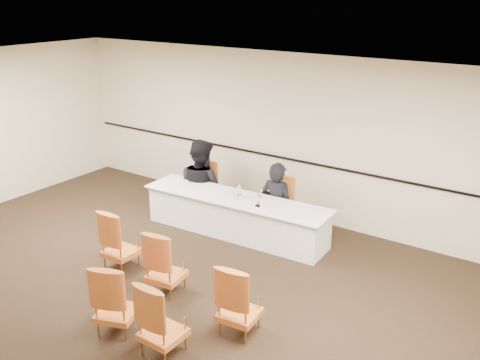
{
  "coord_description": "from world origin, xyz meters",
  "views": [
    {
      "loc": [
        4.54,
        -4.18,
        4.03
      ],
      "look_at": [
        -0.16,
        2.6,
        1.06
      ],
      "focal_mm": 40.0,
      "sensor_mm": 36.0,
      "label": 1
    }
  ],
  "objects_px": {
    "drinking_glass": "(232,196)",
    "aud_chair_back_right": "(162,317)",
    "aud_chair_front_right": "(239,298)",
    "panelist_main": "(277,208)",
    "panelist_second_chair": "(202,188)",
    "panel_table": "(235,216)",
    "aud_chair_back_mid": "(116,297)",
    "panelist_second": "(202,190)",
    "aud_chair_front_mid": "(166,261)",
    "aud_chair_front_left": "(120,239)",
    "panelist_main_chair": "(277,205)",
    "water_bottle": "(239,191)",
    "coffee_cup": "(261,202)",
    "microphone": "(258,199)"
  },
  "relations": [
    {
      "from": "panelist_second",
      "to": "aud_chair_front_mid",
      "type": "height_order",
      "value": "panelist_second"
    },
    {
      "from": "panelist_second",
      "to": "microphone",
      "type": "height_order",
      "value": "panelist_second"
    },
    {
      "from": "panelist_main",
      "to": "microphone",
      "type": "distance_m",
      "value": 0.77
    },
    {
      "from": "microphone",
      "to": "aud_chair_front_right",
      "type": "distance_m",
      "value": 2.46
    },
    {
      "from": "drinking_glass",
      "to": "aud_chair_front_left",
      "type": "relative_size",
      "value": 0.11
    },
    {
      "from": "coffee_cup",
      "to": "aud_chair_front_mid",
      "type": "xyz_separation_m",
      "value": [
        -0.28,
        -2.02,
        -0.27
      ]
    },
    {
      "from": "panelist_main_chair",
      "to": "aud_chair_front_left",
      "type": "bearing_deg",
      "value": -119.61
    },
    {
      "from": "panelist_main_chair",
      "to": "coffee_cup",
      "type": "bearing_deg",
      "value": -86.48
    },
    {
      "from": "panelist_main",
      "to": "aud_chair_back_mid",
      "type": "height_order",
      "value": "panelist_main"
    },
    {
      "from": "water_bottle",
      "to": "aud_chair_front_left",
      "type": "relative_size",
      "value": 0.25
    },
    {
      "from": "aud_chair_back_right",
      "to": "panelist_main_chair",
      "type": "bearing_deg",
      "value": 100.49
    },
    {
      "from": "panelist_second",
      "to": "aud_chair_front_mid",
      "type": "xyz_separation_m",
      "value": [
        1.4,
        -2.55,
        0.05
      ]
    },
    {
      "from": "water_bottle",
      "to": "aud_chair_back_right",
      "type": "bearing_deg",
      "value": -70.66
    },
    {
      "from": "panelist_second",
      "to": "aud_chair_back_right",
      "type": "xyz_separation_m",
      "value": [
        2.27,
        -3.57,
        0.05
      ]
    },
    {
      "from": "water_bottle",
      "to": "aud_chair_front_mid",
      "type": "relative_size",
      "value": 0.25
    },
    {
      "from": "panelist_main",
      "to": "panelist_second",
      "type": "bearing_deg",
      "value": 1.73
    },
    {
      "from": "panel_table",
      "to": "aud_chair_front_mid",
      "type": "relative_size",
      "value": 3.57
    },
    {
      "from": "aud_chair_front_left",
      "to": "aud_chair_front_right",
      "type": "distance_m",
      "value": 2.44
    },
    {
      "from": "panel_table",
      "to": "panelist_second_chair",
      "type": "xyz_separation_m",
      "value": [
        -1.11,
        0.46,
        0.14
      ]
    },
    {
      "from": "aud_chair_front_left",
      "to": "aud_chair_back_right",
      "type": "distance_m",
      "value": 2.24
    },
    {
      "from": "panelist_main_chair",
      "to": "aud_chair_back_right",
      "type": "height_order",
      "value": "same"
    },
    {
      "from": "microphone",
      "to": "coffee_cup",
      "type": "distance_m",
      "value": 0.09
    },
    {
      "from": "microphone",
      "to": "aud_chair_front_left",
      "type": "relative_size",
      "value": 0.28
    },
    {
      "from": "panel_table",
      "to": "panelist_main_chair",
      "type": "relative_size",
      "value": 3.57
    },
    {
      "from": "aud_chair_front_mid",
      "to": "aud_chair_back_right",
      "type": "height_order",
      "value": "same"
    },
    {
      "from": "aud_chair_front_left",
      "to": "aud_chair_front_mid",
      "type": "bearing_deg",
      "value": -8.96
    },
    {
      "from": "aud_chair_front_right",
      "to": "aud_chair_back_right",
      "type": "bearing_deg",
      "value": -127.44
    },
    {
      "from": "panel_table",
      "to": "panelist_main",
      "type": "relative_size",
      "value": 2.01
    },
    {
      "from": "panel_table",
      "to": "panelist_second",
      "type": "bearing_deg",
      "value": 154.37
    },
    {
      "from": "panelist_second_chair",
      "to": "coffee_cup",
      "type": "height_order",
      "value": "panelist_second_chair"
    },
    {
      "from": "panel_table",
      "to": "aud_chair_back_mid",
      "type": "distance_m",
      "value": 3.14
    },
    {
      "from": "drinking_glass",
      "to": "water_bottle",
      "type": "bearing_deg",
      "value": 58.32
    },
    {
      "from": "drinking_glass",
      "to": "microphone",
      "type": "bearing_deg",
      "value": -2.57
    },
    {
      "from": "drinking_glass",
      "to": "aud_chair_back_right",
      "type": "height_order",
      "value": "aud_chair_back_right"
    },
    {
      "from": "panelist_main",
      "to": "drinking_glass",
      "type": "relative_size",
      "value": 16.83
    },
    {
      "from": "panel_table",
      "to": "microphone",
      "type": "relative_size",
      "value": 12.79
    },
    {
      "from": "panelist_second",
      "to": "aud_chair_front_left",
      "type": "xyz_separation_m",
      "value": [
        0.35,
        -2.41,
        0.05
      ]
    },
    {
      "from": "panel_table",
      "to": "panelist_second_chair",
      "type": "relative_size",
      "value": 3.57
    },
    {
      "from": "coffee_cup",
      "to": "aud_chair_front_left",
      "type": "bearing_deg",
      "value": -125.16
    },
    {
      "from": "panelist_main",
      "to": "coffee_cup",
      "type": "height_order",
      "value": "panelist_main"
    },
    {
      "from": "panel_table",
      "to": "panelist_second",
      "type": "distance_m",
      "value": 1.21
    },
    {
      "from": "coffee_cup",
      "to": "aud_chair_front_left",
      "type": "height_order",
      "value": "aud_chair_front_left"
    },
    {
      "from": "panel_table",
      "to": "panelist_second_chair",
      "type": "distance_m",
      "value": 1.21
    },
    {
      "from": "panelist_main",
      "to": "panelist_second_chair",
      "type": "xyz_separation_m",
      "value": [
        -1.61,
        -0.08,
        0.07
      ]
    },
    {
      "from": "aud_chair_front_mid",
      "to": "coffee_cup",
      "type": "bearing_deg",
      "value": 73.7
    },
    {
      "from": "panel_table",
      "to": "aud_chair_back_right",
      "type": "bearing_deg",
      "value": -72.39
    },
    {
      "from": "panel_table",
      "to": "panelist_main_chair",
      "type": "bearing_deg",
      "value": 44.68
    },
    {
      "from": "panelist_second",
      "to": "aud_chair_back_mid",
      "type": "relative_size",
      "value": 2.08
    },
    {
      "from": "panelist_main",
      "to": "aud_chair_back_right",
      "type": "relative_size",
      "value": 1.77
    },
    {
      "from": "drinking_glass",
      "to": "aud_chair_front_right",
      "type": "xyz_separation_m",
      "value": [
        1.66,
        -2.18,
        -0.25
      ]
    }
  ]
}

